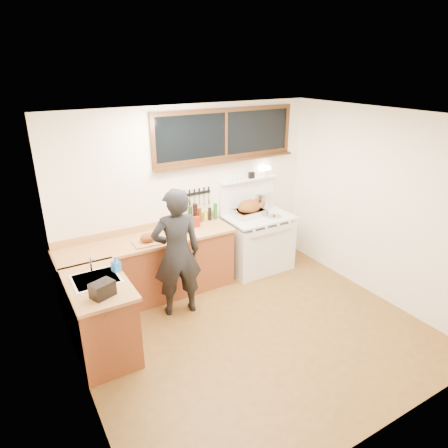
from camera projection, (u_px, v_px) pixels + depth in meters
ground_plane at (255, 333)px, 4.96m from camera, size 4.00×3.50×0.02m
room_shell at (260, 207)px, 4.34m from camera, size 4.10×3.60×2.65m
counter_back at (150, 268)px, 5.57m from camera, size 2.44×0.64×1.00m
counter_left at (101, 317)px, 4.49m from camera, size 0.64×1.09×0.90m
sink_unit at (96, 283)px, 4.41m from camera, size 0.50×0.45×0.37m
vintage_stove at (257, 241)px, 6.38m from camera, size 1.02×0.74×1.59m
back_window at (226, 140)px, 5.84m from camera, size 2.32×0.13×0.77m
left_doorway at (93, 337)px, 3.18m from camera, size 0.02×1.04×2.17m
knife_strip at (197, 194)px, 5.90m from camera, size 0.46×0.03×0.28m
man at (177, 253)px, 5.08m from camera, size 0.70×0.52×1.73m
soap_bottle at (116, 264)px, 4.52m from camera, size 0.11×0.11×0.19m
toaster at (102, 289)px, 4.04m from camera, size 0.27×0.23×0.16m
cutting_board at (148, 239)px, 5.26m from camera, size 0.40×0.31×0.14m
roast_turkey at (249, 209)px, 6.19m from camera, size 0.52×0.38×0.26m
stockpot at (262, 200)px, 6.54m from camera, size 0.35×0.35×0.26m
saucepan at (250, 208)px, 6.40m from camera, size 0.15×0.27×0.11m
pot_lid at (274, 216)px, 6.16m from camera, size 0.27×0.27×0.04m
coffee_tin at (196, 222)px, 5.78m from camera, size 0.12×0.10×0.15m
pitcher at (175, 223)px, 5.70m from camera, size 0.11×0.11×0.19m
bottle_cluster at (201, 214)px, 5.93m from camera, size 0.48×0.07×0.30m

